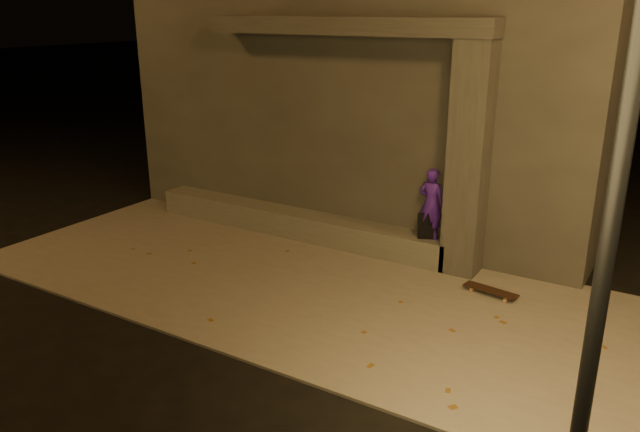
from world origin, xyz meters
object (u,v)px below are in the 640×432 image
Objects in this scene: skateboard at (491,290)px; skateboarder at (431,204)px; column at (469,161)px; backpack at (427,229)px; street_lamp_0 at (640,43)px.

skateboarder is at bearing 161.27° from skateboard.
column is 4.38× the size of skateboard.
skateboard is at bearing -43.53° from column.
backpack is at bearing 2.68° from skateboarder.
column is 0.54× the size of street_lamp_0.
backpack is at bearing 180.00° from column.
skateboard is (0.68, -0.65, -1.73)m from column.
street_lamp_0 reaches higher than skateboarder.
skateboarder reaches higher than backpack.
street_lamp_0 reaches higher than column.
column reaches higher than backpack.
skateboard is (1.25, -0.65, -0.96)m from skateboarder.
backpack is 1.53m from skateboard.
backpack is 0.53× the size of skateboard.
column is 5.23m from street_lamp_0.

